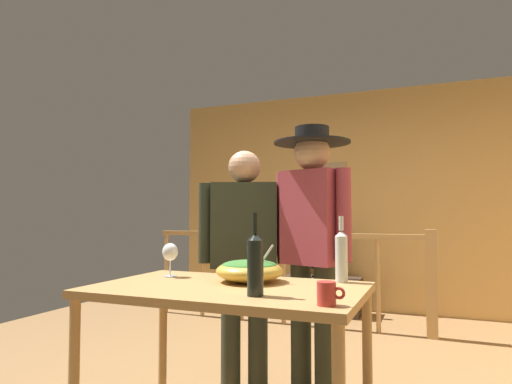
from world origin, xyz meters
The scene contains 13 objects.
back_wall centered at (0.00, 2.72, 1.32)m, with size 4.96×0.10×2.64m, color tan.
framed_picture centered at (-0.50, 2.66, 1.60)m, with size 0.44×0.03×0.36m, color #9D805C.
stair_railing centered at (-0.33, 1.73, 0.62)m, with size 2.99×0.10×1.00m.
tv_console centered at (-0.53, 2.37, 0.21)m, with size 0.90×0.40×0.41m, color #38281E.
flat_screen_tv centered at (-0.53, 2.34, 0.67)m, with size 0.59×0.12×0.44m.
serving_table centered at (-0.24, -0.75, 0.71)m, with size 1.31×0.80×0.79m.
salad_bowl centered at (-0.19, -0.60, 0.86)m, with size 0.35×0.35×0.20m.
wine_glass centered at (-0.67, -0.59, 0.93)m, with size 0.09×0.09×0.19m.
wine_bottle_clear centered at (0.26, -0.43, 0.93)m, with size 0.06×0.06×0.34m.
wine_bottle_dark centered at (-0.01, -0.95, 0.94)m, with size 0.07×0.07×0.36m.
mug_red centered at (0.32, -1.03, 0.84)m, with size 0.11×0.07×0.09m.
person_standing_left centered at (-0.47, -0.02, 0.93)m, with size 0.59×0.35×1.57m.
person_standing_right centered at (0.00, -0.02, 1.02)m, with size 0.52×0.48×1.70m.
Camera 1 is at (0.71, -2.74, 1.14)m, focal length 31.03 mm.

